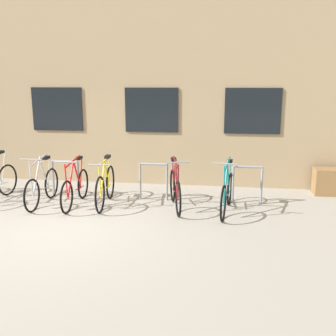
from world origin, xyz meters
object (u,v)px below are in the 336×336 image
Objects in this scene: bicycle_teal at (227,193)px; bicycle_silver at (42,186)px; bicycle_yellow at (105,186)px; planter_box at (330,182)px; bicycle_red at (75,187)px; bicycle_maroon at (175,189)px.

bicycle_silver is at bearing -179.65° from bicycle_teal.
bicycle_silver is at bearing -173.61° from bicycle_yellow.
bicycle_silver reaches higher than planter_box.
bicycle_teal is 1.01× the size of bicycle_red.
bicycle_teal is 2.80m from planter_box.
bicycle_silver is 0.97× the size of bicycle_red.
bicycle_yellow is 2.44× the size of planter_box.
bicycle_yellow is 1.01× the size of bicycle_red.
bicycle_silver is (-3.84, -0.02, -0.01)m from bicycle_teal.
bicycle_red reaches higher than planter_box.
bicycle_maroon is 3.66m from planter_box.
planter_box is at bearing 15.44° from bicycle_red.
planter_box is at bearing 33.19° from bicycle_teal.
bicycle_teal is at bearing 0.35° from bicycle_silver.
bicycle_maroon is at bearing 2.46° from bicycle_red.
bicycle_yellow is 5.05m from planter_box.
planter_box is (2.34, 1.53, -0.09)m from bicycle_teal.
planter_box is (6.18, 1.55, -0.08)m from bicycle_silver.
bicycle_red is (-2.09, -0.09, -0.01)m from bicycle_maroon.
bicycle_yellow is 1.05× the size of bicycle_silver.
planter_box is at bearing 22.82° from bicycle_maroon.
planter_box is (3.38, 1.42, -0.09)m from bicycle_maroon.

